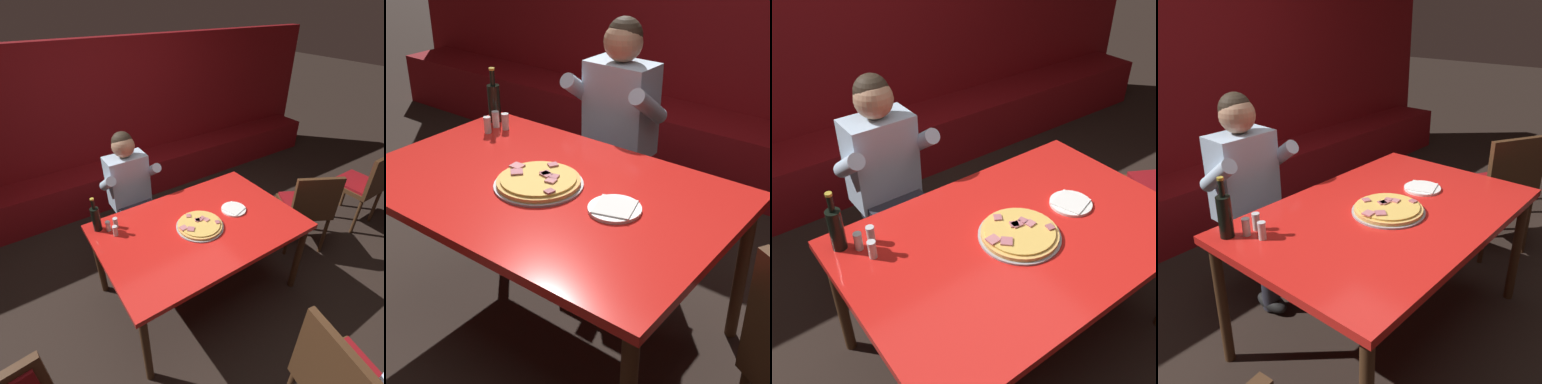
# 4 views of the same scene
# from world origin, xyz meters

# --- Properties ---
(ground_plane) EXTENTS (24.00, 24.00, 0.00)m
(ground_plane) POSITION_xyz_m (0.00, 0.00, 0.00)
(ground_plane) COLOR black
(booth_wall_panel) EXTENTS (6.80, 0.16, 1.90)m
(booth_wall_panel) POSITION_xyz_m (0.00, 2.18, 0.95)
(booth_wall_panel) COLOR maroon
(booth_wall_panel) RESTS_ON ground_plane
(booth_bench) EXTENTS (6.46, 0.48, 0.46)m
(booth_bench) POSITION_xyz_m (0.00, 1.86, 0.23)
(booth_bench) COLOR maroon
(booth_bench) RESTS_ON ground_plane
(main_dining_table) EXTENTS (1.59, 1.03, 0.75)m
(main_dining_table) POSITION_xyz_m (0.00, 0.00, 0.68)
(main_dining_table) COLOR #422816
(main_dining_table) RESTS_ON ground_plane
(pizza) EXTENTS (0.38, 0.38, 0.05)m
(pizza) POSITION_xyz_m (-0.01, -0.02, 0.77)
(pizza) COLOR #9E9EA3
(pizza) RESTS_ON main_dining_table
(plate_white_paper) EXTENTS (0.21, 0.21, 0.02)m
(plate_white_paper) POSITION_xyz_m (0.35, 0.01, 0.76)
(plate_white_paper) COLOR white
(plate_white_paper) RESTS_ON main_dining_table
(beer_bottle) EXTENTS (0.07, 0.07, 0.29)m
(beer_bottle) POSITION_xyz_m (-0.69, 0.40, 0.86)
(beer_bottle) COLOR black
(beer_bottle) RESTS_ON main_dining_table
(shaker_parmesan) EXTENTS (0.04, 0.04, 0.09)m
(shaker_parmesan) POSITION_xyz_m (-0.63, 0.34, 0.79)
(shaker_parmesan) COLOR silver
(shaker_parmesan) RESTS_ON main_dining_table
(shaker_oregano) EXTENTS (0.04, 0.04, 0.09)m
(shaker_oregano) POSITION_xyz_m (-0.57, 0.35, 0.79)
(shaker_oregano) COLOR silver
(shaker_oregano) RESTS_ON main_dining_table
(shaker_red_pepper_flakes) EXTENTS (0.04, 0.04, 0.09)m
(shaker_red_pepper_flakes) POSITION_xyz_m (-0.60, 0.25, 0.79)
(shaker_red_pepper_flakes) COLOR silver
(shaker_red_pepper_flakes) RESTS_ON main_dining_table
(diner_seated_blue_shirt) EXTENTS (0.53, 0.53, 1.27)m
(diner_seated_blue_shirt) POSITION_xyz_m (-0.22, 0.82, 0.71)
(diner_seated_blue_shirt) COLOR black
(diner_seated_blue_shirt) RESTS_ON ground_plane
(dining_chair_near_left) EXTENTS (0.60, 0.60, 0.92)m
(dining_chair_near_left) POSITION_xyz_m (1.22, -0.13, 0.55)
(dining_chair_near_left) COLOR #422816
(dining_chair_near_left) RESTS_ON ground_plane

